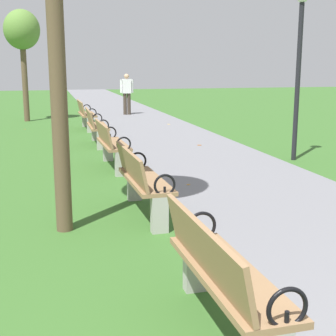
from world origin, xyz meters
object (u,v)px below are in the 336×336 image
at_px(park_bench_5, 96,126).
at_px(park_bench_6, 86,114).
at_px(park_bench_4, 111,144).
at_px(lamp_post, 300,49).
at_px(tree_3, 22,32).
at_px(park_bench_3, 141,180).
at_px(park_bench_2, 221,274).
at_px(pedestrian_walking, 127,92).

bearing_deg(park_bench_5, park_bench_6, 90.00).
relative_size(park_bench_4, lamp_post, 0.46).
bearing_deg(tree_3, park_bench_6, -56.70).
distance_m(park_bench_5, park_bench_6, 3.07).
height_order(park_bench_3, park_bench_4, same).
height_order(park_bench_2, park_bench_6, same).
bearing_deg(park_bench_3, tree_3, 98.92).
distance_m(park_bench_2, park_bench_4, 6.16).
height_order(park_bench_2, park_bench_3, same).
bearing_deg(lamp_post, park_bench_3, -142.24).
height_order(park_bench_5, park_bench_6, same).
bearing_deg(park_bench_3, park_bench_5, 90.00).
bearing_deg(lamp_post, park_bench_4, 178.40).
height_order(park_bench_2, tree_3, tree_3).
relative_size(park_bench_3, lamp_post, 0.46).
distance_m(tree_3, lamp_post, 10.64).
bearing_deg(park_bench_3, pedestrian_walking, 81.47).
relative_size(park_bench_3, tree_3, 0.42).
bearing_deg(park_bench_5, park_bench_3, -90.00).
height_order(park_bench_3, tree_3, tree_3).
bearing_deg(park_bench_6, pedestrian_walking, 64.43).
height_order(park_bench_2, park_bench_5, same).
bearing_deg(tree_3, park_bench_3, -81.08).
xyz_separation_m(park_bench_5, park_bench_6, (0.00, 3.07, 0.00)).
bearing_deg(pedestrian_walking, park_bench_5, -105.37).
bearing_deg(park_bench_4, pedestrian_walking, 78.90).
bearing_deg(park_bench_5, park_bench_2, -90.00).
bearing_deg(park_bench_4, lamp_post, -1.60).
distance_m(park_bench_2, lamp_post, 7.42).
height_order(park_bench_5, tree_3, tree_3).
bearing_deg(tree_3, park_bench_4, -78.01).
relative_size(park_bench_5, lamp_post, 0.46).
height_order(park_bench_3, park_bench_5, same).
distance_m(park_bench_4, park_bench_5, 2.89).
distance_m(park_bench_3, park_bench_5, 6.01).
bearing_deg(park_bench_6, tree_3, 123.30).
height_order(park_bench_6, lamp_post, lamp_post).
relative_size(park_bench_2, park_bench_3, 1.00).
relative_size(park_bench_6, lamp_post, 0.46).
bearing_deg(park_bench_3, park_bench_2, -90.00).
distance_m(park_bench_2, park_bench_6, 12.12).
xyz_separation_m(park_bench_2, lamp_post, (3.88, 6.05, 1.82)).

